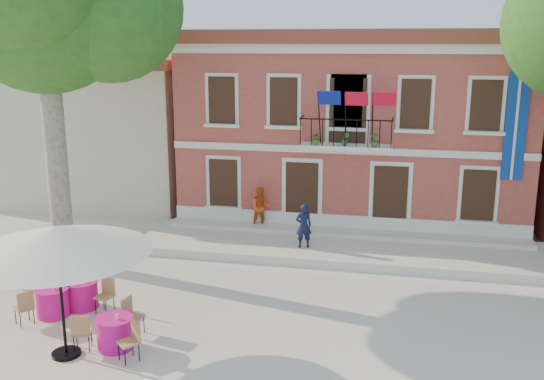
{
  "coord_description": "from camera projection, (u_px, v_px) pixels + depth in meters",
  "views": [
    {
      "loc": [
        3.82,
        -15.43,
        7.04
      ],
      "look_at": [
        -0.2,
        3.5,
        2.32
      ],
      "focal_mm": 40.0,
      "sensor_mm": 36.0,
      "label": 1
    }
  ],
  "objects": [
    {
      "name": "neighbor_west",
      "position": [
        113.0,
        126.0,
        28.71
      ],
      "size": [
        9.4,
        9.4,
        6.4
      ],
      "color": "beige",
      "rests_on": "ground"
    },
    {
      "name": "cafe_table_1",
      "position": [
        115.0,
        331.0,
        14.26
      ],
      "size": [
        1.84,
        1.77,
        0.95
      ],
      "color": "#DA148B",
      "rests_on": "ground"
    },
    {
      "name": "patio_umbrella",
      "position": [
        56.0,
        240.0,
        13.36
      ],
      "size": [
        4.2,
        4.2,
        3.12
      ],
      "color": "black",
      "rests_on": "ground"
    },
    {
      "name": "cafe_table_3",
      "position": [
        82.0,
        293.0,
        16.44
      ],
      "size": [
        1.97,
        0.9,
        0.95
      ],
      "color": "#DA148B",
      "rests_on": "ground"
    },
    {
      "name": "pedestrian_navy",
      "position": [
        304.0,
        226.0,
        20.33
      ],
      "size": [
        0.65,
        0.54,
        1.51
      ],
      "primitive_type": "imported",
      "rotation": [
        0.0,
        0.0,
        3.51
      ],
      "color": "#0F1635",
      "rests_on": "terrace"
    },
    {
      "name": "cafe_table_2",
      "position": [
        53.0,
        301.0,
        15.96
      ],
      "size": [
        1.46,
        1.81,
        0.95
      ],
      "color": "#DA148B",
      "rests_on": "ground"
    },
    {
      "name": "cafe_table_0",
      "position": [
        19.0,
        269.0,
        18.17
      ],
      "size": [
        1.96,
        0.93,
        0.95
      ],
      "color": "#DA148B",
      "rests_on": "ground"
    },
    {
      "name": "ground",
      "position": [
        253.0,
        299.0,
        17.1
      ],
      "size": [
        90.0,
        90.0,
        0.0
      ],
      "primitive_type": "plane",
      "color": "beige",
      "rests_on": "ground"
    },
    {
      "name": "terrace",
      "position": [
        340.0,
        248.0,
        20.84
      ],
      "size": [
        14.0,
        3.4,
        0.3
      ],
      "primitive_type": "cube",
      "color": "silver",
      "rests_on": "ground"
    },
    {
      "name": "pedestrian_orange",
      "position": [
        261.0,
        208.0,
        22.41
      ],
      "size": [
        0.91,
        0.8,
        1.57
      ],
      "primitive_type": "imported",
      "rotation": [
        0.0,
        0.0,
        0.32
      ],
      "color": "#DE571A",
      "rests_on": "terrace"
    },
    {
      "name": "main_building",
      "position": [
        356.0,
        123.0,
        25.29
      ],
      "size": [
        13.5,
        9.59,
        7.5
      ],
      "color": "#B75242",
      "rests_on": "ground"
    },
    {
      "name": "plane_tree_west",
      "position": [
        43.0,
        0.0,
        17.91
      ],
      "size": [
        5.71,
        5.71,
        11.22
      ],
      "color": "#A59E84",
      "rests_on": "ground"
    }
  ]
}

